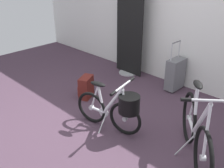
{
  "coord_description": "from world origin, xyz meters",
  "views": [
    {
      "loc": [
        2.22,
        -1.84,
        2.03
      ],
      "look_at": [
        0.06,
        0.36,
        0.55
      ],
      "focal_mm": 42.23,
      "sensor_mm": 36.0,
      "label": 1
    }
  ],
  "objects_px": {
    "folding_bike_foreground": "(116,107)",
    "display_bike_left": "(196,132)",
    "floor_banner_stand": "(129,33)",
    "rolling_suitcase": "(175,74)",
    "handbag_on_floor": "(86,87)"
  },
  "relations": [
    {
      "from": "folding_bike_foreground",
      "to": "display_bike_left",
      "type": "relative_size",
      "value": 0.91
    },
    {
      "from": "floor_banner_stand",
      "to": "folding_bike_foreground",
      "type": "distance_m",
      "value": 1.96
    },
    {
      "from": "rolling_suitcase",
      "to": "floor_banner_stand",
      "type": "bearing_deg",
      "value": -178.58
    },
    {
      "from": "handbag_on_floor",
      "to": "display_bike_left",
      "type": "bearing_deg",
      "value": -3.21
    },
    {
      "from": "rolling_suitcase",
      "to": "handbag_on_floor",
      "type": "bearing_deg",
      "value": -124.77
    },
    {
      "from": "floor_banner_stand",
      "to": "handbag_on_floor",
      "type": "xyz_separation_m",
      "value": [
        0.16,
        -1.21,
        -0.63
      ]
    },
    {
      "from": "handbag_on_floor",
      "to": "folding_bike_foreground",
      "type": "bearing_deg",
      "value": -18.44
    },
    {
      "from": "display_bike_left",
      "to": "folding_bike_foreground",
      "type": "bearing_deg",
      "value": -167.36
    },
    {
      "from": "display_bike_left",
      "to": "rolling_suitcase",
      "type": "distance_m",
      "value": 1.73
    },
    {
      "from": "floor_banner_stand",
      "to": "display_bike_left",
      "type": "distance_m",
      "value": 2.52
    },
    {
      "from": "folding_bike_foreground",
      "to": "display_bike_left",
      "type": "xyz_separation_m",
      "value": [
        0.97,
        0.22,
        0.01
      ]
    },
    {
      "from": "floor_banner_stand",
      "to": "display_bike_left",
      "type": "xyz_separation_m",
      "value": [
        2.1,
        -1.32,
        -0.45
      ]
    },
    {
      "from": "folding_bike_foreground",
      "to": "handbag_on_floor",
      "type": "bearing_deg",
      "value": 161.56
    },
    {
      "from": "rolling_suitcase",
      "to": "handbag_on_floor",
      "type": "relative_size",
      "value": 2.37
    },
    {
      "from": "display_bike_left",
      "to": "rolling_suitcase",
      "type": "height_order",
      "value": "display_bike_left"
    }
  ]
}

